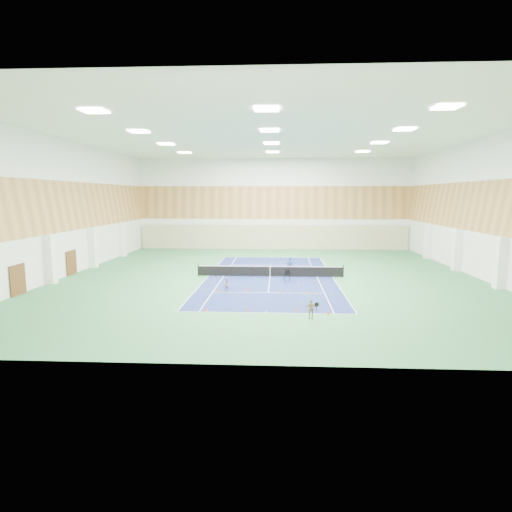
# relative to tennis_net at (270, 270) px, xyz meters

# --- Properties ---
(ground) EXTENTS (40.00, 40.00, 0.00)m
(ground) POSITION_rel_tennis_net_xyz_m (0.00, 0.00, -0.55)
(ground) COLOR #307242
(ground) RESTS_ON ground
(room_shell) EXTENTS (36.00, 40.00, 12.00)m
(room_shell) POSITION_rel_tennis_net_xyz_m (0.00, 0.00, 5.45)
(room_shell) COLOR white
(room_shell) RESTS_ON ground
(wood_cladding) EXTENTS (36.00, 40.00, 8.00)m
(wood_cladding) POSITION_rel_tennis_net_xyz_m (0.00, 0.00, 7.45)
(wood_cladding) COLOR #BF8247
(wood_cladding) RESTS_ON room_shell
(ceiling_light_grid) EXTENTS (21.40, 25.40, 0.06)m
(ceiling_light_grid) POSITION_rel_tennis_net_xyz_m (0.00, 0.00, 11.37)
(ceiling_light_grid) COLOR white
(ceiling_light_grid) RESTS_ON room_shell
(court_surface) EXTENTS (10.97, 23.77, 0.01)m
(court_surface) POSITION_rel_tennis_net_xyz_m (0.00, 0.00, -0.55)
(court_surface) COLOR navy
(court_surface) RESTS_ON ground
(tennis_balls_scatter) EXTENTS (10.57, 22.77, 0.07)m
(tennis_balls_scatter) POSITION_rel_tennis_net_xyz_m (0.00, 0.00, -0.50)
(tennis_balls_scatter) COLOR yellow
(tennis_balls_scatter) RESTS_ON ground
(tennis_net) EXTENTS (12.80, 0.10, 1.10)m
(tennis_net) POSITION_rel_tennis_net_xyz_m (0.00, 0.00, 0.00)
(tennis_net) COLOR black
(tennis_net) RESTS_ON ground
(back_curtain) EXTENTS (35.40, 0.16, 3.20)m
(back_curtain) POSITION_rel_tennis_net_xyz_m (0.00, 19.75, 1.05)
(back_curtain) COLOR #C6B793
(back_curtain) RESTS_ON ground
(door_left_a) EXTENTS (0.08, 1.80, 2.20)m
(door_left_a) POSITION_rel_tennis_net_xyz_m (-17.92, -8.00, 0.55)
(door_left_a) COLOR #593319
(door_left_a) RESTS_ON ground
(door_left_b) EXTENTS (0.08, 1.80, 2.20)m
(door_left_b) POSITION_rel_tennis_net_xyz_m (-17.92, 0.00, 0.55)
(door_left_b) COLOR #593319
(door_left_b) RESTS_ON ground
(coach) EXTENTS (0.68, 0.51, 1.68)m
(coach) POSITION_rel_tennis_net_xyz_m (1.75, 0.61, 0.29)
(coach) COLOR #213F99
(coach) RESTS_ON ground
(child_court) EXTENTS (0.64, 0.58, 1.06)m
(child_court) POSITION_rel_tennis_net_xyz_m (-3.06, -6.12, -0.02)
(child_court) COLOR #92929A
(child_court) RESTS_ON ground
(child_apron) EXTENTS (0.70, 0.40, 1.12)m
(child_apron) POSITION_rel_tennis_net_xyz_m (2.63, -12.87, 0.01)
(child_apron) COLOR tan
(child_apron) RESTS_ON ground
(ball_cart) EXTENTS (0.58, 0.58, 0.93)m
(ball_cart) POSITION_rel_tennis_net_xyz_m (1.44, -2.13, -0.08)
(ball_cart) COLOR black
(ball_cart) RESTS_ON ground
(cone_svc_a) EXTENTS (0.22, 0.22, 0.24)m
(cone_svc_a) POSITION_rel_tennis_net_xyz_m (-3.67, -6.29, -0.43)
(cone_svc_a) COLOR #D7450B
(cone_svc_a) RESTS_ON ground
(cone_svc_b) EXTENTS (0.23, 0.23, 0.25)m
(cone_svc_b) POSITION_rel_tennis_net_xyz_m (-1.60, -5.88, -0.43)
(cone_svc_b) COLOR #F84C0D
(cone_svc_b) RESTS_ON ground
(cone_svc_c) EXTENTS (0.20, 0.20, 0.22)m
(cone_svc_c) POSITION_rel_tennis_net_xyz_m (0.90, -6.38, -0.44)
(cone_svc_c) COLOR orange
(cone_svc_c) RESTS_ON ground
(cone_svc_d) EXTENTS (0.20, 0.20, 0.22)m
(cone_svc_d) POSITION_rel_tennis_net_xyz_m (3.00, -6.75, -0.44)
(cone_svc_d) COLOR orange
(cone_svc_d) RESTS_ON ground
(cone_base_a) EXTENTS (0.20, 0.20, 0.22)m
(cone_base_a) POSITION_rel_tennis_net_xyz_m (-3.68, -11.66, -0.44)
(cone_base_a) COLOR #FF5C0D
(cone_base_a) RESTS_ON ground
(cone_base_b) EXTENTS (0.22, 0.22, 0.25)m
(cone_base_b) POSITION_rel_tennis_net_xyz_m (-1.19, -11.42, -0.43)
(cone_base_b) COLOR #DA590B
(cone_base_b) RESTS_ON ground
(cone_base_c) EXTENTS (0.19, 0.19, 0.20)m
(cone_base_c) POSITION_rel_tennis_net_xyz_m (1.85, -11.46, -0.45)
(cone_base_c) COLOR orange
(cone_base_c) RESTS_ON ground
(cone_base_d) EXTENTS (0.21, 0.21, 0.24)m
(cone_base_d) POSITION_rel_tennis_net_xyz_m (3.75, -11.94, -0.43)
(cone_base_d) COLOR #D8660B
(cone_base_d) RESTS_ON ground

